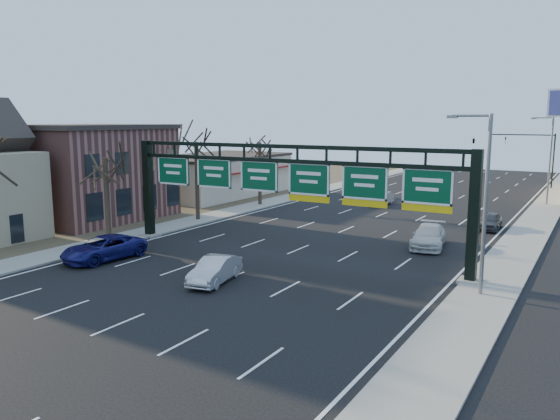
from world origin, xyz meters
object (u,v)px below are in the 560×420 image
Objects in this scene: car_blue_suv at (104,248)px; car_silver_sedan at (215,270)px; car_white_wagon at (429,236)px; sign_gantry at (286,185)px.

car_blue_suv is 8.97m from car_silver_sedan.
car_blue_suv reaches higher than car_silver_sedan.
sign_gantry is at bearing -144.49° from car_white_wagon.
car_blue_suv is at bearing 166.96° from car_silver_sedan.
car_silver_sedan is at bearing -127.80° from car_white_wagon.
sign_gantry reaches higher than car_white_wagon.
car_white_wagon is at bearing 50.57° from car_silver_sedan.
sign_gantry is 4.54× the size of car_blue_suv.
car_blue_suv is at bearing -149.59° from car_white_wagon.
car_white_wagon reaches higher than car_blue_suv.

